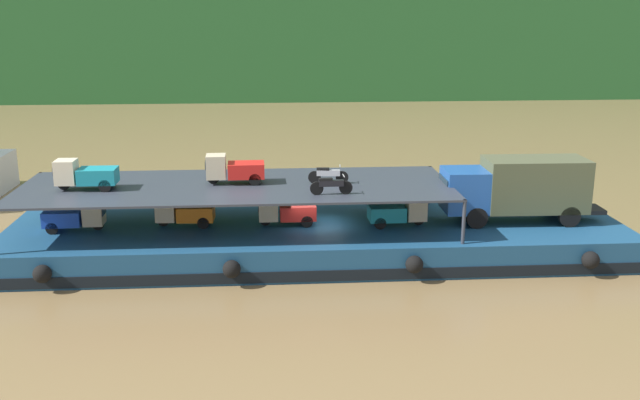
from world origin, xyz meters
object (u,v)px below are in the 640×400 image
(motorcycle_upper_port, at_px, (331,185))
(motorcycle_upper_centre, at_px, (328,175))
(cargo_barge, at_px, (317,239))
(mini_truck_upper_stern, at_px, (85,175))
(covered_lorry, at_px, (518,187))
(mini_truck_lower_fore, at_px, (398,211))
(mini_truck_upper_mid, at_px, (234,169))
(mini_truck_lower_stern, at_px, (76,216))
(mini_truck_lower_mid, at_px, (286,211))
(mini_truck_lower_aft, at_px, (184,212))

(motorcycle_upper_port, distance_m, motorcycle_upper_centre, 2.09)
(cargo_barge, distance_m, mini_truck_upper_stern, 11.15)
(covered_lorry, xyz_separation_m, mini_truck_lower_fore, (-5.83, -0.24, -1.00))
(covered_lorry, distance_m, mini_truck_upper_stern, 20.30)
(mini_truck_upper_mid, bearing_deg, motorcycle_upper_port, -29.47)
(mini_truck_lower_stern, distance_m, mini_truck_upper_stern, 2.11)
(mini_truck_lower_mid, bearing_deg, motorcycle_upper_port, -47.65)
(cargo_barge, relative_size, mini_truck_lower_mid, 10.62)
(mini_truck_upper_stern, height_order, mini_truck_upper_mid, same)
(cargo_barge, height_order, covered_lorry, covered_lorry)
(cargo_barge, xyz_separation_m, mini_truck_upper_mid, (-3.90, 0.40, 3.44))
(mini_truck_lower_stern, relative_size, motorcycle_upper_centre, 1.45)
(mini_truck_upper_mid, bearing_deg, mini_truck_upper_stern, -174.01)
(mini_truck_lower_mid, xyz_separation_m, motorcycle_upper_centre, (2.00, -0.05, 1.74))
(mini_truck_upper_mid, distance_m, motorcycle_upper_centre, 4.43)
(motorcycle_upper_port, relative_size, motorcycle_upper_centre, 1.00)
(mini_truck_lower_stern, distance_m, mini_truck_lower_aft, 4.95)
(covered_lorry, distance_m, mini_truck_lower_mid, 11.21)
(mini_truck_lower_fore, distance_m, mini_truck_upper_stern, 14.58)
(covered_lorry, bearing_deg, cargo_barge, 178.96)
(mini_truck_lower_fore, bearing_deg, mini_truck_upper_mid, 173.94)
(mini_truck_lower_mid, xyz_separation_m, mini_truck_upper_stern, (-9.11, -0.38, 2.00))
(mini_truck_upper_mid, bearing_deg, mini_truck_lower_mid, -7.59)
(cargo_barge, xyz_separation_m, covered_lorry, (9.67, -0.18, 2.44))
(mini_truck_lower_aft, bearing_deg, motorcycle_upper_centre, -1.94)
(cargo_barge, relative_size, motorcycle_upper_centre, 15.41)
(cargo_barge, bearing_deg, mini_truck_lower_mid, 176.76)
(mini_truck_lower_aft, relative_size, motorcycle_upper_centre, 1.46)
(cargo_barge, distance_m, motorcycle_upper_centre, 3.22)
(mini_truck_lower_stern, distance_m, motorcycle_upper_port, 12.00)
(motorcycle_upper_centre, bearing_deg, mini_truck_lower_mid, 178.55)
(mini_truck_lower_mid, distance_m, motorcycle_upper_port, 3.38)
(cargo_barge, relative_size, mini_truck_lower_stern, 10.63)
(mini_truck_upper_mid, bearing_deg, cargo_barge, -5.93)
(mini_truck_lower_mid, xyz_separation_m, motorcycle_upper_port, (1.95, -2.14, 1.74))
(cargo_barge, distance_m, motorcycle_upper_port, 3.82)
(mini_truck_lower_aft, bearing_deg, motorcycle_upper_port, -18.91)
(covered_lorry, relative_size, mini_truck_upper_stern, 2.87)
(mini_truck_upper_stern, bearing_deg, mini_truck_upper_mid, 5.99)
(mini_truck_lower_stern, relative_size, mini_truck_upper_stern, 1.00)
(mini_truck_lower_stern, height_order, mini_truck_lower_mid, same)
(mini_truck_lower_stern, height_order, mini_truck_upper_mid, mini_truck_upper_mid)
(mini_truck_lower_stern, xyz_separation_m, mini_truck_upper_mid, (7.36, 0.53, 2.00))
(mini_truck_lower_mid, distance_m, motorcycle_upper_centre, 2.65)
(covered_lorry, bearing_deg, mini_truck_lower_fore, -177.64)
(mini_truck_upper_stern, bearing_deg, motorcycle_upper_centre, 1.71)
(mini_truck_lower_stern, xyz_separation_m, motorcycle_upper_port, (11.72, -1.93, 1.74))
(cargo_barge, distance_m, mini_truck_lower_mid, 2.07)
(cargo_barge, xyz_separation_m, mini_truck_lower_mid, (-1.49, 0.08, 1.44))
(covered_lorry, height_order, mini_truck_lower_aft, covered_lorry)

